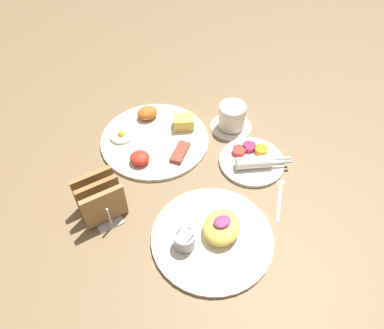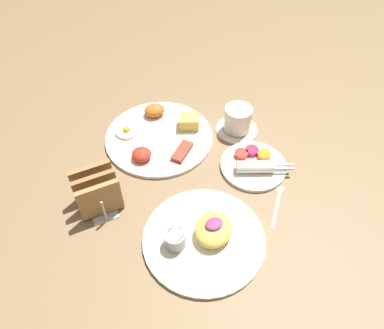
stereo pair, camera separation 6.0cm
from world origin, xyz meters
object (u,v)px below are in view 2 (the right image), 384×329
object	(u,v)px
plate_breakfast	(159,135)
plate_foreground	(204,236)
toast_rack	(97,191)
plate_condiments	(254,165)
coffee_cup	(238,121)

from	to	relation	value
plate_breakfast	plate_foreground	bearing A→B (deg)	-95.20
plate_breakfast	toast_rack	world-z (taller)	toast_rack
toast_rack	plate_condiments	bearing A→B (deg)	-8.04
plate_condiments	plate_foreground	bearing A→B (deg)	-146.93
plate_condiments	coffee_cup	bearing A→B (deg)	77.70
plate_condiments	plate_foreground	size ratio (longest dim) A/B	0.63
plate_foreground	toast_rack	world-z (taller)	toast_rack
plate_breakfast	coffee_cup	world-z (taller)	coffee_cup
plate_breakfast	plate_foreground	world-z (taller)	plate_foreground
coffee_cup	plate_foreground	bearing A→B (deg)	-130.92
plate_breakfast	toast_rack	size ratio (longest dim) A/B	2.60
plate_breakfast	plate_foreground	xyz separation A→B (m)	(-0.03, -0.35, 0.00)
plate_foreground	toast_rack	xyz separation A→B (m)	(-0.18, 0.20, 0.03)
plate_breakfast	coffee_cup	size ratio (longest dim) A/B	2.51
plate_condiments	toast_rack	distance (m)	0.40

